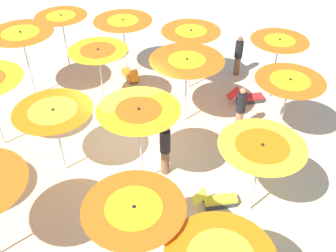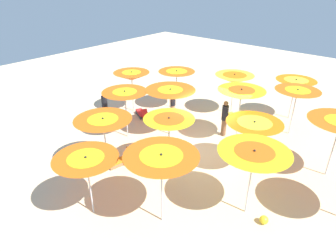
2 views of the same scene
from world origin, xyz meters
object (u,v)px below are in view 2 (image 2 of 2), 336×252
object	(u,v)px
lounger_0	(142,113)
beachgoer_1	(225,118)
beach_umbrella_13	(177,74)
beach_umbrella_10	(241,94)
beach_umbrella_11	(297,94)
beach_ball	(264,220)
beach_umbrella_8	(125,95)
beach_umbrella_9	(170,94)
lounger_1	(235,117)
beach_umbrella_0	(86,162)
beach_umbrella_2	(254,157)
beachgoer_2	(105,106)
beach_umbrella_15	(296,83)
beach_umbrella_1	(161,161)
beach_umbrella_12	(132,76)
beach_umbrella_4	(103,123)
beach_umbrella_5	(169,124)
lounger_2	(121,160)
beachgoer_0	(173,104)
beach_umbrella_6	(254,126)
beach_umbrella_14	(234,79)

from	to	relation	value
lounger_0	beachgoer_1	xyz separation A→B (m)	(-4.42, -1.12, 0.71)
beach_umbrella_13	beach_umbrella_10	bearing A→B (deg)	167.16
beach_umbrella_13	beach_umbrella_11	bearing A→B (deg)	-168.03
beachgoer_1	beach_ball	size ratio (longest dim) A/B	6.22
beach_umbrella_8	beach_umbrella_9	distance (m)	2.04
beach_umbrella_10	lounger_1	size ratio (longest dim) A/B	2.17
beach_umbrella_0	beach_umbrella_2	bearing A→B (deg)	-138.95
beachgoer_2	beach_umbrella_15	bearing A→B (deg)	-92.37
lounger_0	beach_umbrella_0	bearing A→B (deg)	149.23
beach_umbrella_0	beach_umbrella_9	bearing A→B (deg)	-74.81
beach_umbrella_2	beach_umbrella_15	distance (m)	8.12
beach_umbrella_0	beach_umbrella_11	xyz separation A→B (m)	(-2.80, -9.49, 0.07)
beach_umbrella_1	beach_umbrella_15	distance (m)	10.02
beach_umbrella_13	lounger_0	size ratio (longest dim) A/B	1.70
beach_umbrella_2	beachgoer_2	distance (m)	8.93
lounger_1	beach_umbrella_12	bearing A→B (deg)	55.34
beach_umbrella_4	beach_umbrella_15	xyz separation A→B (m)	(-3.70, -9.33, -0.09)
beachgoer_1	beach_umbrella_5	bearing A→B (deg)	-64.15
beach_umbrella_9	lounger_1	world-z (taller)	beach_umbrella_9
beach_umbrella_13	lounger_2	bearing A→B (deg)	107.51
beach_umbrella_11	lounger_1	size ratio (longest dim) A/B	1.94
beach_umbrella_5	beach_umbrella_15	bearing A→B (deg)	-103.26
beach_umbrella_10	lounger_2	size ratio (longest dim) A/B	2.09
beach_umbrella_9	lounger_0	xyz separation A→B (m)	(2.43, -0.49, -1.86)
beach_umbrella_13	beach_ball	bearing A→B (deg)	146.73
beach_umbrella_0	beach_umbrella_1	world-z (taller)	beach_umbrella_1
beach_umbrella_10	beach_umbrella_12	world-z (taller)	beach_umbrella_10
beachgoer_1	beach_umbrella_10	bearing A→B (deg)	22.41
beach_umbrella_9	beach_umbrella_13	size ratio (longest dim) A/B	1.03
beach_umbrella_4	beachgoer_0	distance (m)	5.46
beach_umbrella_1	lounger_1	xyz separation A→B (m)	(1.85, -7.86, -2.03)
beach_umbrella_13	beach_ball	distance (m)	9.38
beach_umbrella_5	lounger_0	bearing A→B (deg)	-32.40
beach_umbrella_1	lounger_1	world-z (taller)	beach_umbrella_1
beach_umbrella_0	beach_umbrella_8	xyz separation A→B (m)	(2.91, -4.17, 0.14)
beach_umbrella_6	beach_ball	world-z (taller)	beach_umbrella_6
beach_umbrella_10	beachgoer_2	world-z (taller)	beach_umbrella_10
beach_umbrella_2	beach_umbrella_14	bearing A→B (deg)	-56.29
beach_umbrella_9	lounger_1	size ratio (longest dim) A/B	1.98
beach_umbrella_0	beach_umbrella_12	distance (m)	8.04
beach_umbrella_15	lounger_2	world-z (taller)	beach_umbrella_15
beach_umbrella_1	beach_ball	xyz separation A→B (m)	(-2.50, -1.97, -2.09)
beachgoer_2	beach_ball	bearing A→B (deg)	-143.81
beach_umbrella_11	beach_umbrella_5	bearing A→B (deg)	67.47
beach_umbrella_5	lounger_0	world-z (taller)	beach_umbrella_5
beachgoer_1	beachgoer_2	bearing A→B (deg)	-125.16
beach_umbrella_8	beach_umbrella_13	world-z (taller)	beach_umbrella_8
beach_umbrella_10	beachgoer_1	distance (m)	1.56
beach_umbrella_0	beach_umbrella_11	world-z (taller)	beach_umbrella_11
lounger_2	beachgoer_1	distance (m)	5.25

